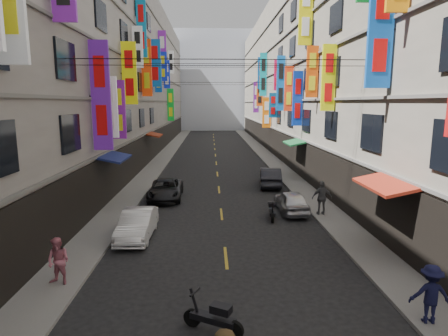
{
  "coord_description": "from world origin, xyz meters",
  "views": [
    {
      "loc": [
        -0.6,
        3.75,
        6.17
      ],
      "look_at": [
        -0.28,
        12.36,
        4.67
      ],
      "focal_mm": 30.0,
      "sensor_mm": 36.0,
      "label": 1
    }
  ],
  "objects": [
    {
      "name": "lane_markings",
      "position": [
        0.0,
        39.0,
        0.0
      ],
      "size": [
        0.12,
        80.2,
        0.01
      ],
      "color": "gold",
      "rests_on": "ground"
    },
    {
      "name": "pedestrian_rnear",
      "position": [
        5.46,
        13.12,
        0.96
      ],
      "size": [
        1.15,
        0.7,
        1.68
      ],
      "primitive_type": "imported",
      "rotation": [
        0.0,
        0.0,
        3.0
      ],
      "color": "#131436",
      "rests_on": "sidewalk_right"
    },
    {
      "name": "car_right_far",
      "position": [
        3.87,
        31.05,
        0.71
      ],
      "size": [
        1.97,
        4.43,
        1.41
      ],
      "primitive_type": "imported",
      "rotation": [
        0.0,
        0.0,
        3.03
      ],
      "color": "#24242B",
      "rests_on": "ground"
    },
    {
      "name": "scooter_crossing",
      "position": [
        -0.54,
        13.01,
        0.44
      ],
      "size": [
        1.65,
        0.97,
        1.14
      ],
      "rotation": [
        0.0,
        0.0,
        1.08
      ],
      "color": "black",
      "rests_on": "ground"
    },
    {
      "name": "pedestrian_rfar",
      "position": [
        5.48,
        23.37,
        1.05
      ],
      "size": [
        1.11,
        0.64,
        1.87
      ],
      "primitive_type": "imported",
      "rotation": [
        0.0,
        0.0,
        3.12
      ],
      "color": "slate",
      "rests_on": "sidewalk_right"
    },
    {
      "name": "car_left_mid",
      "position": [
        -4.0,
        20.44,
        0.65
      ],
      "size": [
        1.42,
        3.95,
        1.3
      ],
      "primitive_type": "imported",
      "rotation": [
        0.0,
        0.0,
        -0.01
      ],
      "color": "white",
      "rests_on": "ground"
    },
    {
      "name": "car_left_far",
      "position": [
        -3.52,
        27.52,
        0.63
      ],
      "size": [
        2.16,
        4.54,
        1.25
      ],
      "primitive_type": "imported",
      "rotation": [
        0.0,
        0.0,
        0.02
      ],
      "color": "black",
      "rests_on": "ground"
    },
    {
      "name": "car_right_mid",
      "position": [
        4.0,
        24.26,
        0.63
      ],
      "size": [
        1.56,
        3.74,
        1.27
      ],
      "primitive_type": "imported",
      "rotation": [
        0.0,
        0.0,
        3.16
      ],
      "color": "silver",
      "rests_on": "ground"
    },
    {
      "name": "haze_block",
      "position": [
        0.0,
        92.0,
        11.0
      ],
      "size": [
        18.0,
        8.0,
        22.0
      ],
      "primitive_type": "cube",
      "color": "silver",
      "rests_on": "ground"
    },
    {
      "name": "building_row_left",
      "position": [
        -11.99,
        42.0,
        9.49
      ],
      "size": [
        10.14,
        90.0,
        19.0
      ],
      "color": "gray",
      "rests_on": "ground"
    },
    {
      "name": "shop_signage",
      "position": [
        -0.33,
        34.87,
        9.16
      ],
      "size": [
        14.0,
        55.0,
        11.98
      ],
      "color": "#120D9F",
      "rests_on": "ground"
    },
    {
      "name": "street_awnings",
      "position": [
        -1.26,
        26.0,
        3.0
      ],
      "size": [
        13.99,
        35.2,
        0.41
      ],
      "color": "#134925",
      "rests_on": "ground"
    },
    {
      "name": "pedestrian_lfar",
      "position": [
        -5.72,
        15.75,
        0.93
      ],
      "size": [
        0.91,
        0.74,
        1.62
      ],
      "primitive_type": "imported",
      "rotation": [
        0.0,
        0.0,
        -0.29
      ],
      "color": "#CB6B7D",
      "rests_on": "sidewalk_left"
    },
    {
      "name": "sidewalk_right",
      "position": [
        6.0,
        42.0,
        0.06
      ],
      "size": [
        2.0,
        90.0,
        0.12
      ],
      "primitive_type": "cube",
      "color": "slate",
      "rests_on": "ground"
    },
    {
      "name": "building_row_right",
      "position": [
        11.99,
        42.0,
        9.49
      ],
      "size": [
        10.14,
        90.0,
        19.0
      ],
      "color": "gray",
      "rests_on": "ground"
    },
    {
      "name": "sidewalk_left",
      "position": [
        -6.0,
        42.0,
        0.06
      ],
      "size": [
        2.0,
        90.0,
        0.12
      ],
      "primitive_type": "cube",
      "color": "slate",
      "rests_on": "ground"
    },
    {
      "name": "overhead_cables",
      "position": [
        0.0,
        30.0,
        8.8
      ],
      "size": [
        14.0,
        38.04,
        1.24
      ],
      "color": "black",
      "rests_on": "ground"
    },
    {
      "name": "scooter_far_right",
      "position": [
        2.67,
        23.05,
        0.44
      ],
      "size": [
        0.5,
        1.8,
        1.14
      ],
      "rotation": [
        0.0,
        0.0,
        3.06
      ],
      "color": "black",
      "rests_on": "ground"
    }
  ]
}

